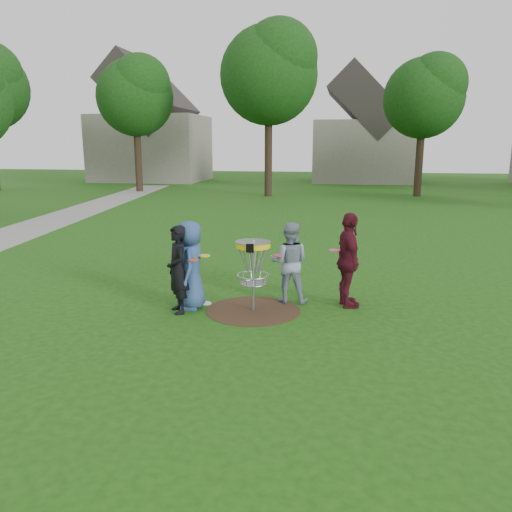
% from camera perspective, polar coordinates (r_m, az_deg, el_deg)
% --- Properties ---
extents(ground, '(100.00, 100.00, 0.00)m').
position_cam_1_polar(ground, '(9.57, -0.32, -6.24)').
color(ground, '#19470F').
rests_on(ground, ground).
extents(dirt_patch, '(1.80, 1.80, 0.01)m').
position_cam_1_polar(dirt_patch, '(9.57, -0.32, -6.22)').
color(dirt_patch, '#47331E').
rests_on(dirt_patch, ground).
extents(concrete_path, '(7.75, 39.92, 0.02)m').
position_cam_1_polar(concrete_path, '(20.75, -24.22, 2.96)').
color(concrete_path, '#9E9E99').
rests_on(concrete_path, ground).
extents(player_blue, '(0.74, 0.94, 1.70)m').
position_cam_1_polar(player_blue, '(9.58, -7.51, -1.03)').
color(player_blue, '#2F4E81').
rests_on(player_blue, ground).
extents(player_black, '(0.67, 0.72, 1.65)m').
position_cam_1_polar(player_black, '(9.36, -8.96, -1.55)').
color(player_black, black).
rests_on(player_black, ground).
extents(player_grey, '(0.80, 0.63, 1.62)m').
position_cam_1_polar(player_grey, '(9.91, 3.82, -0.73)').
color(player_grey, '#808FA5').
rests_on(player_grey, ground).
extents(player_maroon, '(0.72, 1.16, 1.84)m').
position_cam_1_polar(player_maroon, '(9.73, 10.52, -0.49)').
color(player_maroon, '#4E121F').
rests_on(player_maroon, ground).
extents(disc_on_grass, '(0.22, 0.22, 0.02)m').
position_cam_1_polar(disc_on_grass, '(10.01, -5.75, -5.40)').
color(disc_on_grass, silver).
rests_on(disc_on_grass, ground).
extents(disc_golf_basket, '(0.66, 0.67, 1.38)m').
position_cam_1_polar(disc_golf_basket, '(9.29, -0.32, -0.28)').
color(disc_golf_basket, '#9EA0A5').
rests_on(disc_golf_basket, ground).
extents(held_discs, '(2.80, 0.98, 0.16)m').
position_cam_1_polar(held_discs, '(9.45, -0.32, 0.10)').
color(held_discs, yellow).
rests_on(held_discs, ground).
extents(tree_row, '(51.20, 17.42, 9.90)m').
position_cam_1_polar(tree_row, '(29.76, 8.14, 18.51)').
color(tree_row, '#38281C').
rests_on(tree_row, ground).
extents(house_row, '(44.50, 10.65, 11.62)m').
position_cam_1_polar(house_row, '(42.10, 14.77, 13.65)').
color(house_row, gray).
rests_on(house_row, ground).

